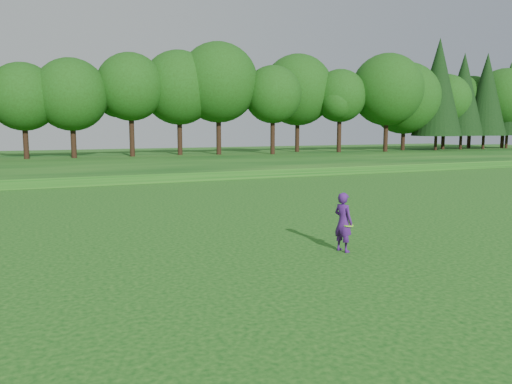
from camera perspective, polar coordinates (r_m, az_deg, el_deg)
name	(u,v)px	position (r m, az deg, el deg)	size (l,w,h in m)	color
ground	(269,256)	(14.01, 1.48, -7.33)	(140.00, 140.00, 0.00)	#0D4411
berm	(110,163)	(46.74, -16.38, 3.18)	(130.00, 30.00, 0.60)	#0D4411
walking_path	(138,182)	(32.97, -13.32, 1.10)	(130.00, 1.60, 0.04)	gray
treeline	(101,78)	(50.80, -17.29, 12.28)	(104.00, 7.00, 15.00)	#1A3F0E
woman	(343,222)	(14.56, 9.94, -3.41)	(0.56, 0.71, 1.72)	#45186C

